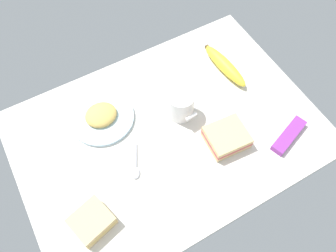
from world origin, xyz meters
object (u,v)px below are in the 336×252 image
spoon (136,167)px  snack_bar (289,135)px  sandwich_main (227,137)px  sandwich_side (92,221)px  plate_of_food (101,116)px  coffee_mug_black (181,105)px  banana (225,66)px

spoon → snack_bar: size_ratio=0.75×
sandwich_main → sandwich_side: same height
sandwich_side → snack_bar: bearing=175.3°
plate_of_food → spoon: size_ratio=1.90×
plate_of_food → spoon: plate_of_food is taller
sandwich_side → spoon: 19.08cm
sandwich_main → spoon: (27.16, -5.54, -1.82)cm
sandwich_side → sandwich_main: bearing=-175.8°
plate_of_food → spoon: bearing=95.1°
coffee_mug_black → sandwich_side: 41.49cm
sandwich_side → snack_bar: size_ratio=0.84×
banana → snack_bar: banana is taller
plate_of_food → sandwich_main: sandwich_main is taller
sandwich_main → sandwich_side: 44.14cm
sandwich_main → spoon: sandwich_main is taller
sandwich_side → plate_of_food: bearing=-118.0°
plate_of_food → sandwich_side: size_ratio=1.69×
banana → spoon: (42.00, 17.16, -1.70)cm
coffee_mug_black → spoon: bearing=25.0°
sandwich_main → banana: sandwich_main is taller
sandwich_main → sandwich_side: (44.02, 3.20, 0.00)cm
sandwich_side → banana: (-58.87, -25.89, -0.12)cm
spoon → snack_bar: bearing=162.7°
coffee_mug_black → snack_bar: bearing=135.8°
spoon → banana: bearing=-157.8°
sandwich_side → coffee_mug_black: bearing=-153.9°
spoon → snack_bar: 46.24cm
plate_of_food → sandwich_main: 38.39cm
plate_of_food → sandwich_side: (15.10, 28.43, 0.98)cm
sandwich_main → plate_of_food: bearing=-41.1°
sandwich_main → banana: bearing=-123.2°
coffee_mug_black → spoon: size_ratio=0.95×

